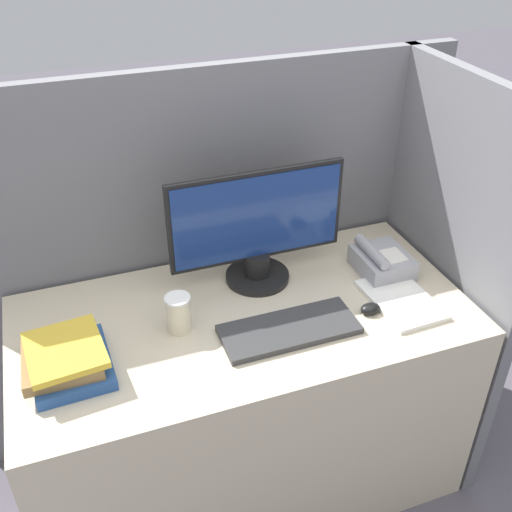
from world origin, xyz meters
The scene contains 10 objects.
cubicle_panel_rear centered at (0.00, 0.74, 0.71)m, with size 1.81×0.04×1.42m.
cubicle_panel_right centered at (0.74, 0.38, 0.71)m, with size 0.04×0.76×1.42m.
desk centered at (0.00, 0.35, 0.38)m, with size 1.41×0.70×0.76m.
monitor centered at (0.10, 0.52, 0.94)m, with size 0.58×0.21×0.39m.
keyboard centered at (0.10, 0.23, 0.77)m, with size 0.41×0.17×0.02m.
mouse centered at (0.37, 0.22, 0.78)m, with size 0.06×0.05×0.03m.
coffee_cup centered at (-0.20, 0.35, 0.82)m, with size 0.08×0.08×0.12m.
book_stack centered at (-0.53, 0.28, 0.80)m, with size 0.23×0.26×0.09m.
desk_telephone centered at (0.51, 0.41, 0.80)m, with size 0.16×0.19×0.11m.
paper_pile centered at (0.49, 0.24, 0.77)m, with size 0.19×0.28×0.02m.
Camera 1 is at (-0.46, -1.02, 1.93)m, focal length 42.00 mm.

